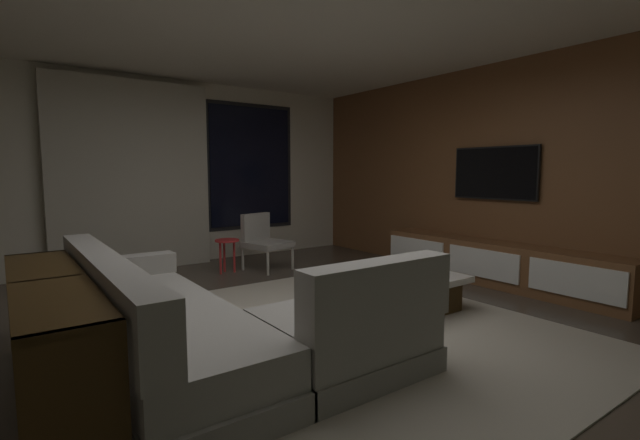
# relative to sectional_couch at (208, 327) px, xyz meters

# --- Properties ---
(floor) EXTENTS (9.20, 9.20, 0.00)m
(floor) POSITION_rel_sectional_couch_xyz_m (0.93, 0.11, -0.29)
(floor) COLOR #473D33
(back_wall_with_window) EXTENTS (6.60, 0.30, 2.70)m
(back_wall_with_window) POSITION_rel_sectional_couch_xyz_m (0.87, 3.72, 1.05)
(back_wall_with_window) COLOR beige
(back_wall_with_window) RESTS_ON floor
(media_wall) EXTENTS (0.12, 7.80, 2.70)m
(media_wall) POSITION_rel_sectional_couch_xyz_m (3.99, 0.11, 1.06)
(media_wall) COLOR brown
(media_wall) RESTS_ON floor
(area_rug) EXTENTS (3.20, 3.80, 0.01)m
(area_rug) POSITION_rel_sectional_couch_xyz_m (1.28, 0.01, -0.28)
(area_rug) COLOR #ADA391
(area_rug) RESTS_ON floor
(sectional_couch) EXTENTS (1.98, 2.50, 0.82)m
(sectional_couch) POSITION_rel_sectional_couch_xyz_m (0.00, 0.00, 0.00)
(sectional_couch) COLOR gray
(sectional_couch) RESTS_ON floor
(coffee_table) EXTENTS (1.16, 1.16, 0.36)m
(coffee_table) POSITION_rel_sectional_couch_xyz_m (1.99, 0.25, -0.10)
(coffee_table) COLOR #3B260F
(coffee_table) RESTS_ON floor
(book_stack_on_coffee_table) EXTENTS (0.23, 0.22, 0.07)m
(book_stack_on_coffee_table) POSITION_rel_sectional_couch_xyz_m (1.94, 0.12, 0.10)
(book_stack_on_coffee_table) COLOR #3E4143
(book_stack_on_coffee_table) RESTS_ON coffee_table
(accent_chair_near_window) EXTENTS (0.67, 0.68, 0.78)m
(accent_chair_near_window) POSITION_rel_sectional_couch_xyz_m (1.86, 2.61, 0.14)
(accent_chair_near_window) COLOR #B2ADA0
(accent_chair_near_window) RESTS_ON floor
(side_stool) EXTENTS (0.32, 0.32, 0.46)m
(side_stool) POSITION_rel_sectional_couch_xyz_m (1.33, 2.67, 0.08)
(side_stool) COLOR red
(side_stool) RESTS_ON floor
(media_console) EXTENTS (0.46, 3.10, 0.52)m
(media_console) POSITION_rel_sectional_couch_xyz_m (3.70, 0.16, -0.04)
(media_console) COLOR brown
(media_console) RESTS_ON floor
(mounted_tv) EXTENTS (0.05, 1.13, 0.65)m
(mounted_tv) POSITION_rel_sectional_couch_xyz_m (3.89, 0.36, 1.06)
(mounted_tv) COLOR black
(console_table_behind_couch) EXTENTS (0.40, 2.10, 0.74)m
(console_table_behind_couch) POSITION_rel_sectional_couch_xyz_m (-0.91, 0.13, 0.12)
(console_table_behind_couch) COLOR #3B260F
(console_table_behind_couch) RESTS_ON floor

